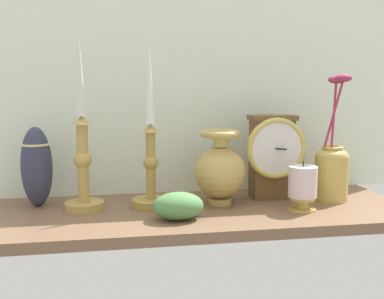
{
  "coord_description": "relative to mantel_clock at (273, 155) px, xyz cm",
  "views": [
    {
      "loc": [
        -19.52,
        -102.69,
        28.57
      ],
      "look_at": [
        -1.59,
        0.0,
        14.0
      ],
      "focal_mm": 42.83,
      "sensor_mm": 36.0,
      "label": 1
    }
  ],
  "objects": [
    {
      "name": "tall_ceramic_vase",
      "position": [
        -57.63,
        2.14,
        -1.64
      ],
      "size": [
        7.25,
        7.25,
        19.07
      ],
      "color": "#31344C",
      "rests_on": "ground_plane"
    },
    {
      "name": "ivy_sprig",
      "position": [
        -26.24,
        -14.46,
        -8.33
      ],
      "size": [
        10.99,
        7.7,
        5.97
      ],
      "color": "#508448",
      "rests_on": "ground_plane"
    },
    {
      "name": "brass_vase_bulbous",
      "position": [
        -14.43,
        -3.5,
        -2.81
      ],
      "size": [
        12.46,
        12.46,
        18.08
      ],
      "color": "tan",
      "rests_on": "ground_plane"
    },
    {
      "name": "mantel_clock",
      "position": [
        0.0,
        0.0,
        0.0
      ],
      "size": [
        15.3,
        9.33,
        21.23
      ],
      "color": "brown",
      "rests_on": "ground_plane"
    },
    {
      "name": "brass_vase_jar",
      "position": [
        14.08,
        -4.2,
        -2.96
      ],
      "size": [
        8.87,
        8.29,
        31.42
      ],
      "color": "tan",
      "rests_on": "ground_plane"
    },
    {
      "name": "pillar_candle_front",
      "position": [
        3.15,
        -11.79,
        -5.69
      ],
      "size": [
        6.55,
        6.55,
        11.43
      ],
      "color": "tan",
      "rests_on": "ground_plane"
    },
    {
      "name": "back_wall",
      "position": [
        -20.22,
        12.09,
        21.19
      ],
      "size": [
        120.0,
        2.0,
        65.0
      ],
      "primitive_type": "cube",
      "color": "white",
      "rests_on": "ground_plane"
    },
    {
      "name": "candlestick_tall_left",
      "position": [
        -46.62,
        -2.69,
        1.54
      ],
      "size": [
        9.1,
        9.1,
        39.74
      ],
      "color": "tan",
      "rests_on": "ground_plane"
    },
    {
      "name": "ground_plane",
      "position": [
        -20.22,
        -6.41,
        -12.51
      ],
      "size": [
        100.0,
        36.0,
        2.4
      ],
      "primitive_type": "cube",
      "color": "brown"
    },
    {
      "name": "candlestick_tall_center",
      "position": [
        -31.04,
        -2.7,
        0.62
      ],
      "size": [
        9.3,
        9.3,
        38.22
      ],
      "color": "#AA893F",
      "rests_on": "ground_plane"
    }
  ]
}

